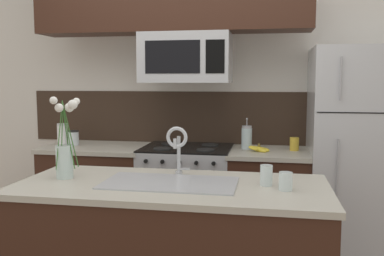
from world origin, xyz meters
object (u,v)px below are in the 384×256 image
at_px(storage_jar_tall, 63,134).
at_px(flower_vase, 65,152).
at_px(microwave, 186,58).
at_px(sink_faucet, 177,144).
at_px(spare_glass, 286,181).
at_px(coffee_tin, 294,144).
at_px(storage_jar_medium, 73,138).
at_px(drinking_glass, 266,175).
at_px(stove_range, 187,199).
at_px(french_press, 247,137).
at_px(banana_bunch, 259,149).
at_px(refrigerator, 364,157).

distance_m(storage_jar_tall, flower_vase, 1.41).
xyz_separation_m(microwave, sink_faucet, (0.14, -1.02, -0.57)).
relative_size(sink_faucet, spare_glass, 3.12).
bearing_deg(coffee_tin, spare_glass, -95.08).
height_order(storage_jar_medium, coffee_tin, storage_jar_medium).
bearing_deg(drinking_glass, microwave, 120.13).
distance_m(microwave, flower_vase, 1.45).
bearing_deg(storage_jar_tall, stove_range, -0.84).
bearing_deg(french_press, banana_bunch, -48.50).
relative_size(stove_range, drinking_glass, 8.05).
relative_size(french_press, coffee_tin, 2.43).
xyz_separation_m(banana_bunch, drinking_glass, (0.07, -1.14, 0.04)).
relative_size(microwave, refrigerator, 0.43).
bearing_deg(spare_glass, flower_vase, 177.57).
distance_m(microwave, storage_jar_medium, 1.26).
xyz_separation_m(storage_jar_medium, banana_bunch, (1.66, -0.06, -0.04)).
bearing_deg(drinking_glass, coffee_tin, 79.94).
relative_size(banana_bunch, drinking_glass, 1.64).
height_order(microwave, coffee_tin, microwave).
bearing_deg(spare_glass, sink_faucet, 159.40).
relative_size(microwave, coffee_tin, 6.77).
bearing_deg(storage_jar_medium, microwave, -1.20).
bearing_deg(microwave, drinking_glass, -59.87).
relative_size(banana_bunch, spare_glass, 1.93).
relative_size(stove_range, flower_vase, 1.89).
xyz_separation_m(microwave, refrigerator, (1.45, 0.04, -0.80)).
distance_m(sink_faucet, drinking_glass, 0.58).
height_order(microwave, spare_glass, microwave).
xyz_separation_m(microwave, coffee_tin, (0.90, 0.07, -0.71)).
bearing_deg(sink_faucet, spare_glass, -20.60).
distance_m(stove_range, coffee_tin, 1.04).
relative_size(storage_jar_medium, spare_glass, 1.36).
relative_size(refrigerator, banana_bunch, 9.26).
height_order(stove_range, coffee_tin, coffee_tin).
xyz_separation_m(coffee_tin, flower_vase, (-1.41, -1.28, 0.11)).
bearing_deg(sink_faucet, french_press, 71.72).
bearing_deg(stove_range, microwave, -89.84).
height_order(microwave, french_press, microwave).
height_order(banana_bunch, coffee_tin, coffee_tin).
bearing_deg(storage_jar_tall, drinking_glass, -33.42).
bearing_deg(microwave, flower_vase, -112.59).
bearing_deg(drinking_glass, spare_glass, -40.75).
relative_size(storage_jar_medium, flower_vase, 0.27).
distance_m(refrigerator, coffee_tin, 0.56).
height_order(french_press, sink_faucet, sink_faucet).
relative_size(storage_jar_medium, sink_faucet, 0.44).
xyz_separation_m(microwave, storage_jar_tall, (-1.16, 0.04, -0.67)).
height_order(microwave, storage_jar_tall, microwave).
bearing_deg(spare_glass, french_press, 101.66).
xyz_separation_m(stove_range, french_press, (0.51, 0.06, 0.55)).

